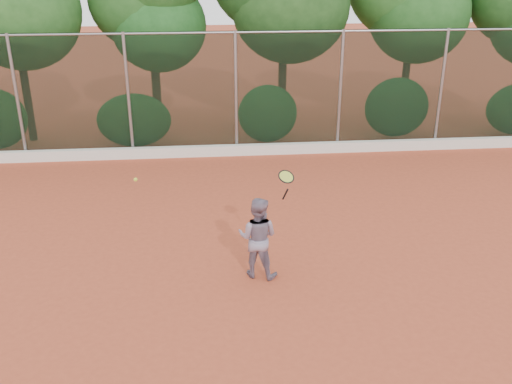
{
  "coord_description": "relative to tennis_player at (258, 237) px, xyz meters",
  "views": [
    {
      "loc": [
        -0.94,
        -8.91,
        5.42
      ],
      "look_at": [
        0.0,
        1.0,
        1.25
      ],
      "focal_mm": 40.0,
      "sensor_mm": 36.0,
      "label": 1
    }
  ],
  "objects": [
    {
      "name": "tennis_player",
      "position": [
        0.0,
        0.0,
        0.0
      ],
      "size": [
        0.89,
        0.8,
        1.52
      ],
      "primitive_type": "imported",
      "rotation": [
        0.0,
        0.0,
        2.78
      ],
      "color": "gray",
      "rests_on": "ground"
    },
    {
      "name": "ground",
      "position": [
        0.06,
        -0.08,
        -0.76
      ],
      "size": [
        80.0,
        80.0,
        0.0
      ],
      "primitive_type": "plane",
      "color": "#B2462A",
      "rests_on": "ground"
    },
    {
      "name": "tennis_ball_in_flight",
      "position": [
        -2.08,
        0.25,
        1.09
      ],
      "size": [
        0.07,
        0.07,
        0.07
      ],
      "color": "#D1E534",
      "rests_on": "ground"
    },
    {
      "name": "tennis_racket",
      "position": [
        0.48,
        -0.05,
        1.12
      ],
      "size": [
        0.36,
        0.34,
        0.57
      ],
      "color": "black",
      "rests_on": "ground"
    },
    {
      "name": "chainlink_fence",
      "position": [
        0.06,
        6.92,
        1.1
      ],
      "size": [
        24.09,
        0.09,
        3.5
      ],
      "color": "black",
      "rests_on": "ground"
    },
    {
      "name": "concrete_curb",
      "position": [
        0.06,
        6.74,
        -0.61
      ],
      "size": [
        24.0,
        0.2,
        0.3
      ],
      "primitive_type": "cube",
      "color": "silver",
      "rests_on": "ground"
    }
  ]
}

